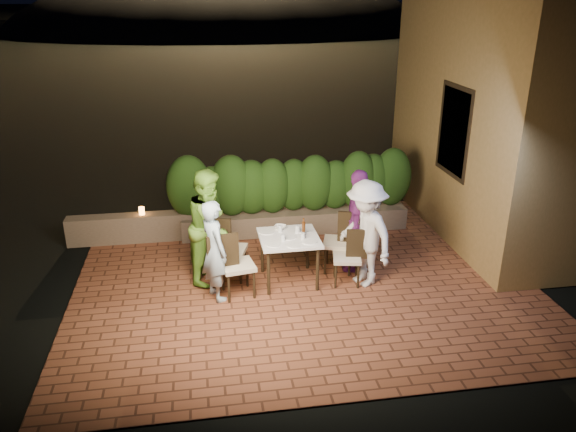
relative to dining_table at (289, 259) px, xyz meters
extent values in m
plane|color=black|center=(0.23, -0.37, -0.40)|extent=(400.00, 400.00, 0.00)
cube|color=brown|center=(0.23, 0.13, -0.45)|extent=(7.00, 6.00, 0.15)
cube|color=#9F793E|center=(3.83, 1.63, 2.12)|extent=(1.60, 5.00, 5.00)
cube|color=black|center=(3.05, 1.13, 1.62)|extent=(0.08, 1.00, 1.40)
cube|color=black|center=(3.04, 1.13, 1.62)|extent=(0.06, 1.15, 1.55)
cube|color=brown|center=(0.43, 1.93, -0.17)|extent=(4.20, 0.55, 0.40)
cube|color=brown|center=(-2.57, 1.93, -0.12)|extent=(2.20, 0.30, 0.50)
ellipsoid|color=black|center=(2.23, 59.63, -4.38)|extent=(52.00, 40.00, 22.00)
cylinder|color=white|center=(-0.27, -0.25, 0.38)|extent=(0.21, 0.21, 0.01)
cylinder|color=white|center=(-0.31, 0.23, 0.38)|extent=(0.24, 0.24, 0.01)
cylinder|color=white|center=(0.27, -0.24, 0.38)|extent=(0.23, 0.23, 0.01)
cylinder|color=white|center=(0.25, 0.19, 0.38)|extent=(0.22, 0.22, 0.01)
cylinder|color=white|center=(-0.01, -0.02, 0.38)|extent=(0.23, 0.23, 0.01)
cylinder|color=white|center=(0.02, -0.32, 0.38)|extent=(0.21, 0.21, 0.01)
cylinder|color=silver|center=(-0.11, -0.14, 0.43)|extent=(0.06, 0.06, 0.11)
cylinder|color=silver|center=(-0.11, 0.20, 0.43)|extent=(0.06, 0.06, 0.11)
cylinder|color=silver|center=(0.19, -0.12, 0.43)|extent=(0.06, 0.06, 0.10)
cylinder|color=silver|center=(0.15, 0.13, 0.44)|extent=(0.07, 0.07, 0.12)
imported|color=white|center=(-0.09, 0.34, 0.40)|extent=(0.24, 0.24, 0.05)
imported|color=#9FBCCD|center=(-1.13, -0.32, 0.38)|extent=(0.55, 0.65, 1.52)
imported|color=#7DC13C|center=(-1.17, 0.29, 0.52)|extent=(0.94, 1.05, 1.78)
imported|color=silver|center=(1.12, -0.25, 0.46)|extent=(0.99, 1.23, 1.66)
imported|color=#732672|center=(1.15, 0.26, 0.47)|extent=(0.77, 1.07, 1.68)
cylinder|color=orange|center=(-2.35, 1.93, 0.20)|extent=(0.10, 0.10, 0.14)
camera|label=1|loc=(-1.25, -7.66, 3.85)|focal=35.00mm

